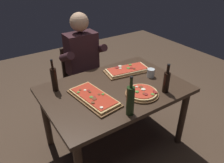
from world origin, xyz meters
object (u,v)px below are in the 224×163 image
(dining_table, at_px, (115,96))
(pizza_rectangular_left, at_px, (94,97))
(diner_chair, at_px, (81,75))
(seated_diner, at_px, (84,61))
(pizza_round_far, at_px, (142,93))
(pizza_rectangular_front, at_px, (127,70))
(wine_bottle_dark, at_px, (130,100))
(tumbler_near_camera, at_px, (151,73))
(oil_bottle_amber, at_px, (54,79))
(vinegar_bottle_green, at_px, (166,81))

(dining_table, height_order, pizza_rectangular_left, pizza_rectangular_left)
(diner_chair, height_order, seated_diner, seated_diner)
(pizza_rectangular_left, bearing_deg, dining_table, 11.50)
(pizza_rectangular_left, height_order, pizza_round_far, same)
(pizza_rectangular_front, distance_m, wine_bottle_dark, 0.77)
(pizza_rectangular_left, relative_size, diner_chair, 0.65)
(seated_diner, bearing_deg, wine_bottle_dark, -98.16)
(pizza_rectangular_left, height_order, seated_diner, seated_diner)
(pizza_round_far, xyz_separation_m, seated_diner, (-0.11, 0.98, -0.02))
(dining_table, xyz_separation_m, tumbler_near_camera, (0.46, -0.02, 0.13))
(dining_table, distance_m, pizza_rectangular_front, 0.40)
(diner_chair, xyz_separation_m, seated_diner, (-0.00, -0.12, 0.26))
(pizza_rectangular_left, bearing_deg, pizza_round_far, -24.34)
(pizza_rectangular_front, xyz_separation_m, oil_bottle_amber, (-0.82, 0.07, 0.11))
(oil_bottle_amber, bearing_deg, seated_diner, 39.96)
(wine_bottle_dark, height_order, seated_diner, seated_diner)
(pizza_rectangular_front, xyz_separation_m, diner_chair, (-0.28, 0.64, -0.27))
(tumbler_near_camera, bearing_deg, pizza_rectangular_front, 121.04)
(pizza_rectangular_front, xyz_separation_m, tumbler_near_camera, (0.14, -0.23, 0.02))
(tumbler_near_camera, relative_size, seated_diner, 0.07)
(diner_chair, bearing_deg, pizza_rectangular_left, -108.51)
(tumbler_near_camera, bearing_deg, oil_bottle_amber, 162.30)
(pizza_rectangular_front, relative_size, tumbler_near_camera, 5.97)
(pizza_round_far, relative_size, tumbler_near_camera, 3.52)
(pizza_rectangular_left, distance_m, oil_bottle_amber, 0.43)
(pizza_rectangular_left, height_order, vinegar_bottle_green, vinegar_bottle_green)
(pizza_rectangular_front, distance_m, oil_bottle_amber, 0.83)
(pizza_round_far, bearing_deg, wine_bottle_dark, -148.87)
(oil_bottle_amber, bearing_deg, pizza_rectangular_front, -5.10)
(tumbler_near_camera, relative_size, diner_chair, 0.10)
(pizza_round_far, relative_size, vinegar_bottle_green, 1.09)
(vinegar_bottle_green, height_order, tumbler_near_camera, vinegar_bottle_green)
(dining_table, distance_m, oil_bottle_amber, 0.62)
(dining_table, relative_size, pizza_rectangular_front, 2.60)
(seated_diner, bearing_deg, pizza_round_far, -83.64)
(pizza_rectangular_left, distance_m, seated_diner, 0.85)
(dining_table, bearing_deg, wine_bottle_dark, -107.62)
(vinegar_bottle_green, height_order, seated_diner, seated_diner)
(oil_bottle_amber, xyz_separation_m, tumbler_near_camera, (0.96, -0.31, -0.09))
(tumbler_near_camera, bearing_deg, dining_table, 177.37)
(wine_bottle_dark, distance_m, diner_chair, 1.33)
(dining_table, xyz_separation_m, wine_bottle_dark, (-0.13, -0.41, 0.23))
(dining_table, xyz_separation_m, vinegar_bottle_green, (0.37, -0.33, 0.21))
(tumbler_near_camera, height_order, seated_diner, seated_diner)
(wine_bottle_dark, bearing_deg, diner_chair, 82.60)
(vinegar_bottle_green, bearing_deg, pizza_round_far, 159.38)
(pizza_round_far, bearing_deg, oil_bottle_amber, 140.80)
(pizza_rectangular_left, relative_size, seated_diner, 0.42)
(dining_table, bearing_deg, vinegar_bottle_green, -41.72)
(oil_bottle_amber, bearing_deg, wine_bottle_dark, -61.63)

